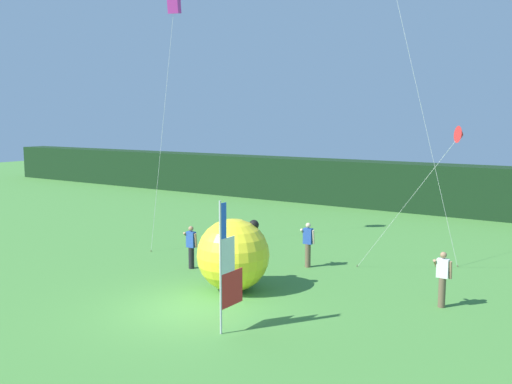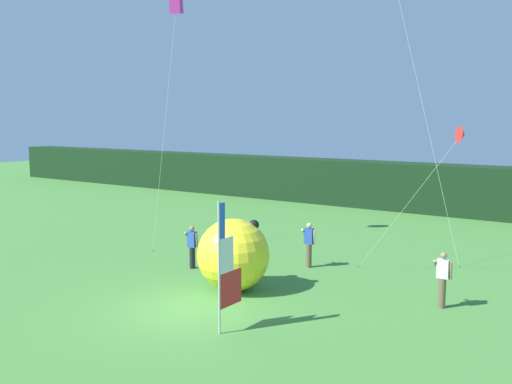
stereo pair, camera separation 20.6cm
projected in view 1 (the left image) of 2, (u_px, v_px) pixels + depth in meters
name	position (u px, v px, depth m)	size (l,w,h in m)	color
ground_plane	(187.00, 310.00, 17.40)	(120.00, 120.00, 0.00)	#478438
distant_treeline	(424.00, 188.00, 35.73)	(80.00, 2.40, 3.02)	black
banner_flag	(227.00, 269.00, 15.53)	(0.06, 1.03, 3.67)	#B7B7BC
person_near_banner	(308.00, 243.00, 22.37)	(0.55, 0.48, 1.78)	brown
person_mid_field	(443.00, 278.00, 17.60)	(0.55, 0.48, 1.76)	brown
person_far_left	(225.00, 237.00, 23.94)	(0.55, 0.48, 1.64)	black
person_far_right	(191.00, 246.00, 22.18)	(0.55, 0.48, 1.68)	black
inflatable_balloon	(233.00, 255.00, 19.29)	(2.47, 2.47, 2.47)	yellow
kite_magenta_box_0	(174.00, 6.00, 25.51)	(0.69, 2.43, 11.28)	brown
kite_red_delta_1	(460.00, 136.00, 19.68)	(4.08, 0.63, 5.58)	brown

